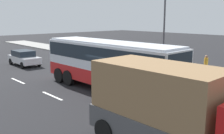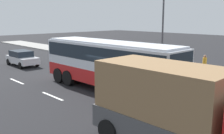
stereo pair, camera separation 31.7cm
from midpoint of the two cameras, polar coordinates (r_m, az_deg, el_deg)
ground_plane at (r=17.25m, az=-0.51°, el=-5.55°), size 120.00×120.00×0.00m
sidewalk_curb at (r=24.60m, az=16.16°, el=-0.82°), size 80.00×4.00×0.15m
lane_centreline at (r=21.64m, az=-20.77°, el=-2.86°), size 25.71×0.16×0.01m
coach_bus at (r=17.20m, az=-1.30°, el=1.45°), size 10.93×2.83×3.32m
cargo_truck at (r=9.36m, az=15.01°, el=-9.30°), size 7.48×2.79×3.20m
car_silver_hatch at (r=28.07m, az=-19.48°, el=1.91°), size 4.29×1.96×1.53m
pedestrian_near_curb at (r=22.60m, az=19.28°, el=0.72°), size 0.32×0.32×1.70m
pedestrian_at_crossing at (r=24.78m, az=15.60°, el=1.60°), size 0.32×0.32×1.58m
street_lamp at (r=23.81m, az=11.10°, el=9.14°), size 1.84×0.24×7.12m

